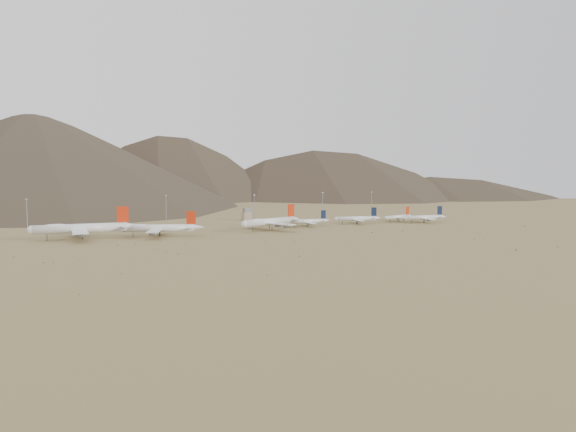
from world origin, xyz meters
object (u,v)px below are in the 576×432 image
widebody_centre (159,228)px  control_tower (247,215)px  widebody_west (81,228)px  narrowbody_a (308,221)px  narrowbody_b (357,219)px  widebody_east (270,222)px

widebody_centre → control_tower: size_ratio=5.00×
widebody_west → widebody_centre: bearing=-6.9°
narrowbody_a → narrowbody_b: (52.39, 0.51, 0.39)m
widebody_east → narrowbody_a: bearing=-4.5°
narrowbody_a → control_tower: narrowbody_a is taller
widebody_east → narrowbody_b: (95.14, 12.90, -2.11)m
widebody_west → widebody_centre: size_ratio=1.28×
narrowbody_b → control_tower: 111.76m
widebody_east → control_tower: size_ratio=5.43×
widebody_east → narrowbody_b: widebody_east is taller
narrowbody_b → control_tower: size_ratio=3.74×
narrowbody_a → narrowbody_b: 52.40m
widebody_east → widebody_centre: bearing=162.3°
control_tower → narrowbody_b: bearing=-46.5°
widebody_centre → narrowbody_b: (189.19, 17.90, -1.60)m
narrowbody_a → narrowbody_b: bearing=5.2°
widebody_centre → control_tower: widebody_centre is taller
control_tower → widebody_centre: bearing=-138.6°
widebody_west → control_tower: (165.71, 88.76, -2.55)m
narrowbody_a → control_tower: (-24.47, 81.64, 0.80)m
widebody_east → narrowbody_b: bearing=-13.0°
widebody_east → narrowbody_a: size_ratio=1.54×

